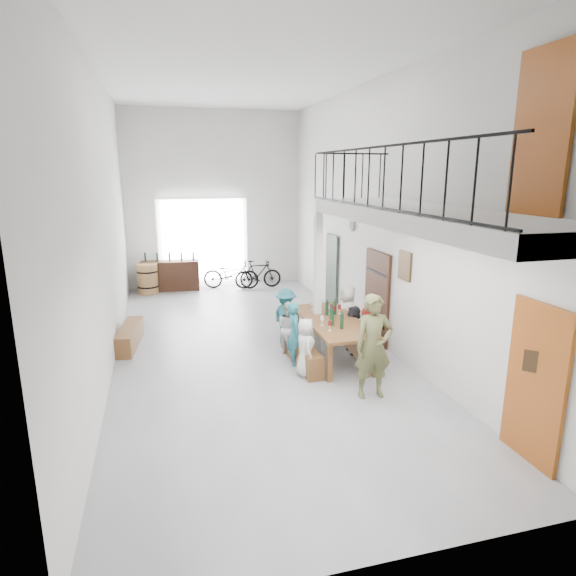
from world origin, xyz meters
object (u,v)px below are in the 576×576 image
object	(u,v)px
host_standing	(373,346)
bicycle_near	(231,274)
bench_inner	(301,352)
side_bench	(129,336)
tasting_table	(332,324)
oak_barrel	(148,279)
serving_counter	(171,276)

from	to	relation	value
host_standing	bicycle_near	bearing A→B (deg)	101.58
bench_inner	side_bench	xyz separation A→B (m)	(-3.28, 1.81, 0.01)
tasting_table	host_standing	distance (m)	1.78
bench_inner	oak_barrel	bearing A→B (deg)	113.54
side_bench	bench_inner	bearing A→B (deg)	-28.93
side_bench	bicycle_near	bearing A→B (deg)	58.06
bench_inner	serving_counter	bearing A→B (deg)	107.64
bench_inner	bicycle_near	distance (m)	6.44
bench_inner	side_bench	world-z (taller)	side_bench
bicycle_near	oak_barrel	bearing A→B (deg)	106.87
oak_barrel	serving_counter	world-z (taller)	serving_counter
bench_inner	host_standing	bearing A→B (deg)	-67.45
tasting_table	bicycle_near	distance (m)	6.42
tasting_table	bicycle_near	size ratio (longest dim) A/B	1.42
bench_inner	host_standing	size ratio (longest dim) A/B	1.07
bench_inner	serving_counter	xyz separation A→B (m)	(-2.26, 6.69, 0.25)
tasting_table	oak_barrel	bearing A→B (deg)	120.22
side_bench	serving_counter	bearing A→B (deg)	78.26
bench_inner	oak_barrel	xyz separation A→B (m)	(-2.95, 6.44, 0.25)
serving_counter	bicycle_near	distance (m)	1.88
side_bench	oak_barrel	size ratio (longest dim) A/B	1.70
side_bench	serving_counter	world-z (taller)	serving_counter
side_bench	oak_barrel	world-z (taller)	oak_barrel
bench_inner	host_standing	distance (m)	1.94
tasting_table	oak_barrel	size ratio (longest dim) A/B	2.72
tasting_table	oak_barrel	xyz separation A→B (m)	(-3.63, 6.34, -0.24)
tasting_table	side_bench	world-z (taller)	tasting_table
oak_barrel	bench_inner	bearing A→B (deg)	-65.42
oak_barrel	serving_counter	distance (m)	0.73
bench_inner	side_bench	bearing A→B (deg)	150.03
tasting_table	host_standing	size ratio (longest dim) A/B	1.44
side_bench	serving_counter	distance (m)	4.99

